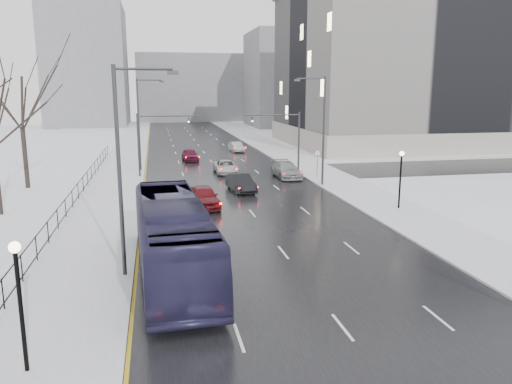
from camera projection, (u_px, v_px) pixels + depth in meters
road at (209, 159)px, 64.08m from camera, size 16.00×150.00×0.04m
cross_road at (222, 175)px, 52.57m from camera, size 130.00×10.00×0.04m
sidewalk_left at (125, 161)px, 62.04m from camera, size 5.00×150.00×0.16m
sidewalk_right at (288, 156)px, 66.11m from camera, size 5.00×150.00×0.16m
park_strip at (44, 163)px, 60.20m from camera, size 14.00×150.00×0.12m
tree_park_d at (1, 216)px, 35.69m from camera, size 8.75×8.75×12.50m
tree_park_e at (28, 189)px, 45.21m from camera, size 9.45×9.45×13.50m
iron_fence at (60, 214)px, 32.60m from camera, size 0.06×70.00×1.30m
streetlight_r_mid at (321, 126)px, 45.33m from camera, size 2.95×0.25×10.00m
streetlight_l_near at (124, 162)px, 22.98m from camera, size 2.95×0.25×10.00m
streetlight_l_far at (141, 120)px, 53.68m from camera, size 2.95×0.25×10.00m
lamppost_l at (19, 288)px, 15.30m from camera, size 0.36×0.36×4.28m
lamppost_r_mid at (401, 171)px, 36.83m from camera, size 0.36×0.36×4.28m
mast_signal_right at (289, 135)px, 53.15m from camera, size 6.10×0.33×6.50m
mast_signal_left at (149, 137)px, 50.31m from camera, size 6.10×0.33×6.50m
no_uturn_sign at (317, 156)px, 50.05m from camera, size 0.60×0.06×2.70m
civic_building at (417, 74)px, 80.10m from camera, size 41.00×31.00×24.80m
bldg_far_right at (300, 79)px, 120.04m from camera, size 24.00×20.00×22.00m
bldg_far_left at (87, 67)px, 119.33m from camera, size 18.00×22.00×28.00m
bldg_far_center at (192, 88)px, 139.79m from camera, size 30.00×18.00×18.00m
bus at (173, 238)px, 23.97m from camera, size 3.85×13.57×3.74m
sedan_center_near at (204, 197)px, 37.92m from camera, size 2.40×5.02×1.65m
sedan_right_near at (241, 183)px, 43.73m from camera, size 2.24×4.81×1.53m
sedan_right_cross at (226, 167)px, 53.21m from camera, size 2.31×4.97×1.38m
sedan_right_far at (286, 170)px, 50.66m from camera, size 2.40×5.55×1.59m
sedan_center_far at (190, 155)px, 62.24m from camera, size 2.08×4.54×1.51m
sedan_right_distant at (236, 147)px, 71.40m from camera, size 1.89×4.27×1.36m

